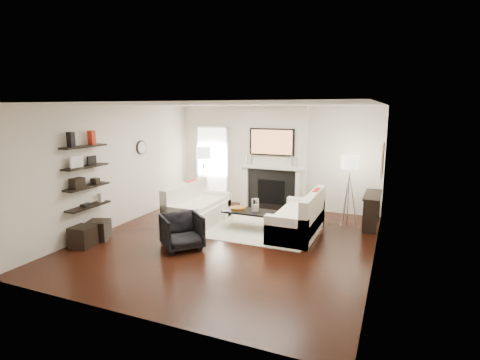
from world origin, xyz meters
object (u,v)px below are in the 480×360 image
at_px(loveseat_left_base, 198,215).
at_px(loveseat_right_base, 297,225).
at_px(lamp_left_shade, 203,153).
at_px(ottoman_near, 99,230).
at_px(lamp_right_shade, 350,162).
at_px(coffee_table, 249,211).
at_px(armchair, 182,230).

xyz_separation_m(loveseat_left_base, loveseat_right_base, (2.28, 0.15, 0.00)).
height_order(loveseat_left_base, lamp_left_shade, lamp_left_shade).
relative_size(loveseat_right_base, ottoman_near, 4.50).
relative_size(loveseat_left_base, loveseat_right_base, 1.00).
bearing_deg(lamp_right_shade, ottoman_near, -146.31).
bearing_deg(coffee_table, loveseat_left_base, -175.75).
bearing_deg(coffee_table, loveseat_right_base, 3.10).
relative_size(armchair, lamp_right_shade, 1.81).
height_order(loveseat_left_base, armchair, armchair).
xyz_separation_m(coffee_table, lamp_left_shade, (-1.94, 1.53, 1.05)).
bearing_deg(loveseat_left_base, coffee_table, 4.25).
xyz_separation_m(armchair, lamp_right_shade, (2.70, 2.76, 1.09)).
height_order(lamp_right_shade, ottoman_near, lamp_right_shade).
height_order(coffee_table, lamp_left_shade, lamp_left_shade).
bearing_deg(armchair, lamp_left_shade, 62.49).
bearing_deg(armchair, loveseat_right_base, -6.37).
bearing_deg(lamp_left_shade, coffee_table, -38.27).
relative_size(coffee_table, lamp_left_shade, 2.75).
bearing_deg(loveseat_right_base, lamp_left_shade, 153.90).
xyz_separation_m(loveseat_right_base, ottoman_near, (-3.62, -1.89, -0.01)).
relative_size(armchair, lamp_left_shade, 1.81).
relative_size(coffee_table, armchair, 1.52).
relative_size(lamp_right_shade, ottoman_near, 1.00).
bearing_deg(loveseat_right_base, loveseat_left_base, -176.29).
distance_m(coffee_table, lamp_left_shade, 2.68).
distance_m(loveseat_left_base, lamp_right_shade, 3.65).
bearing_deg(loveseat_left_base, ottoman_near, -127.58).
relative_size(coffee_table, lamp_right_shade, 2.75).
height_order(loveseat_right_base, lamp_left_shade, lamp_left_shade).
distance_m(coffee_table, ottoman_near, 3.15).
height_order(loveseat_left_base, ottoman_near, loveseat_left_base).
xyz_separation_m(coffee_table, lamp_right_shade, (1.96, 1.19, 1.05)).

